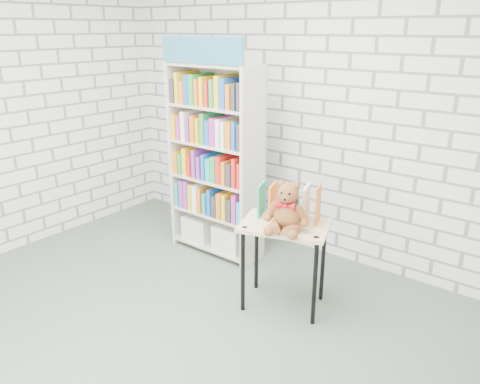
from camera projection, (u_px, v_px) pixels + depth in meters
The scene contains 6 objects.
ground at pixel (157, 333), 3.55m from camera, with size 4.50×4.50×0.00m, color #4E5B4D.
room_shell at pixel (141, 95), 2.96m from camera, with size 4.52×4.02×2.81m.
bookshelf at pixel (216, 160), 4.56m from camera, with size 0.94×0.37×2.12m.
display_table at pixel (285, 235), 3.71m from camera, with size 0.80×0.67×0.73m.
table_books at pixel (289, 202), 3.72m from camera, with size 0.52×0.35×0.28m.
teddy_bear at pixel (287, 211), 3.51m from camera, with size 0.35×0.34×0.38m.
Camera 1 is at (2.34, -1.97, 2.19)m, focal length 35.00 mm.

